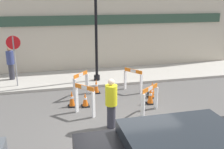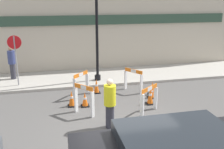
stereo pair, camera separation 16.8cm
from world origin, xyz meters
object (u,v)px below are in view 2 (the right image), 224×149
(person_worker, at_px, (110,102))
(person_pedestrian, at_px, (12,62))
(streetlamp_post, at_px, (96,1))
(stop_sign, at_px, (15,52))

(person_worker, height_order, person_pedestrian, person_pedestrian)
(streetlamp_post, relative_size, stop_sign, 2.55)
(streetlamp_post, distance_m, person_worker, 5.49)
(stop_sign, distance_m, person_worker, 5.72)
(person_worker, distance_m, person_pedestrian, 6.75)
(person_worker, bearing_deg, streetlamp_post, 12.76)
(streetlamp_post, xyz_separation_m, person_pedestrian, (-3.99, 1.10, -2.82))
(streetlamp_post, relative_size, person_worker, 3.59)
(stop_sign, bearing_deg, streetlamp_post, 179.84)
(streetlamp_post, height_order, person_pedestrian, streetlamp_post)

